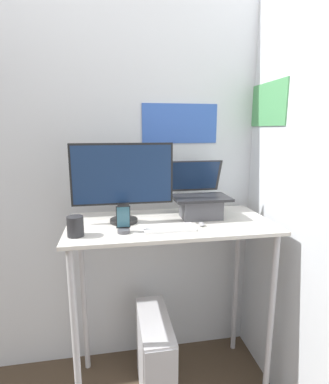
{
  "coord_description": "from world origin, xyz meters",
  "views": [
    {
      "loc": [
        -0.33,
        -1.36,
        1.65
      ],
      "look_at": [
        -0.04,
        0.29,
        1.3
      ],
      "focal_mm": 28.0,
      "sensor_mm": 36.0,
      "label": 1
    }
  ],
  "objects_px": {
    "laptop": "(200,202)",
    "keyboard": "(169,228)",
    "cell_phone": "(123,224)",
    "computer_tower": "(155,359)",
    "monitor": "(123,182)",
    "mouse": "(201,224)"
  },
  "relations": [
    {
      "from": "laptop",
      "to": "keyboard",
      "type": "relative_size",
      "value": 1.22
    },
    {
      "from": "cell_phone",
      "to": "computer_tower",
      "type": "height_order",
      "value": "cell_phone"
    },
    {
      "from": "keyboard",
      "to": "monitor",
      "type": "bearing_deg",
      "value": 143.54
    },
    {
      "from": "keyboard",
      "to": "laptop",
      "type": "bearing_deg",
      "value": 40.77
    },
    {
      "from": "laptop",
      "to": "mouse",
      "type": "bearing_deg",
      "value": -103.53
    },
    {
      "from": "mouse",
      "to": "computer_tower",
      "type": "xyz_separation_m",
      "value": [
        -0.26,
        0.03,
        -0.86
      ]
    },
    {
      "from": "keyboard",
      "to": "mouse",
      "type": "distance_m",
      "value": 0.19
    },
    {
      "from": "laptop",
      "to": "mouse",
      "type": "xyz_separation_m",
      "value": [
        -0.04,
        -0.18,
        -0.09
      ]
    },
    {
      "from": "monitor",
      "to": "computer_tower",
      "type": "distance_m",
      "value": 1.1
    },
    {
      "from": "laptop",
      "to": "monitor",
      "type": "xyz_separation_m",
      "value": [
        -0.47,
        -0.03,
        0.14
      ]
    },
    {
      "from": "laptop",
      "to": "computer_tower",
      "type": "bearing_deg",
      "value": -154.37
    },
    {
      "from": "computer_tower",
      "to": "cell_phone",
      "type": "bearing_deg",
      "value": -160.28
    },
    {
      "from": "laptop",
      "to": "monitor",
      "type": "height_order",
      "value": "monitor"
    },
    {
      "from": "laptop",
      "to": "computer_tower",
      "type": "xyz_separation_m",
      "value": [
        -0.31,
        -0.15,
        -0.94
      ]
    },
    {
      "from": "keyboard",
      "to": "mouse",
      "type": "relative_size",
      "value": 5.46
    },
    {
      "from": "laptop",
      "to": "cell_phone",
      "type": "relative_size",
      "value": 2.35
    },
    {
      "from": "keyboard",
      "to": "computer_tower",
      "type": "distance_m",
      "value": 0.86
    },
    {
      "from": "laptop",
      "to": "mouse",
      "type": "height_order",
      "value": "laptop"
    },
    {
      "from": "monitor",
      "to": "mouse",
      "type": "bearing_deg",
      "value": -19.78
    },
    {
      "from": "cell_phone",
      "to": "computer_tower",
      "type": "bearing_deg",
      "value": 19.72
    },
    {
      "from": "cell_phone",
      "to": "keyboard",
      "type": "bearing_deg",
      "value": 1.9
    },
    {
      "from": "keyboard",
      "to": "cell_phone",
      "type": "relative_size",
      "value": 1.93
    }
  ]
}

